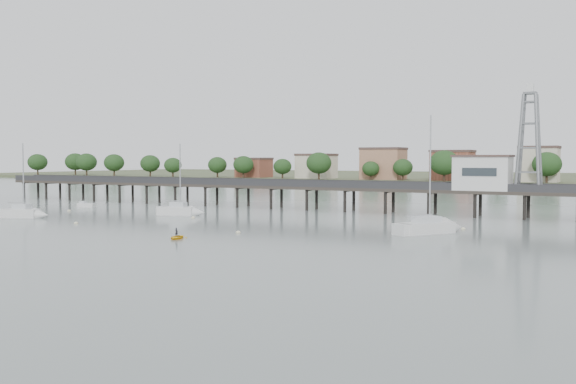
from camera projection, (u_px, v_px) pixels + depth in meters
name	position (u px, v px, depth m)	size (l,w,h in m)	color
ground_plane	(40.00, 260.00, 55.18)	(500.00, 500.00, 0.00)	slate
pier	(330.00, 188.00, 107.73)	(150.00, 5.00, 5.50)	#2D2823
pier_building	(483.00, 173.00, 95.74)	(8.40, 5.40, 5.30)	silver
lattice_tower	(529.00, 142.00, 92.43)	(3.20, 3.20, 15.50)	slate
sailboat_b	(184.00, 211.00, 98.92)	(7.20, 3.53, 11.57)	silver
sailboat_a	(28.00, 213.00, 94.81)	(7.19, 3.81, 11.54)	silver
sailboat_c	(436.00, 227.00, 75.61)	(7.01, 8.89, 14.65)	silver
white_tender	(86.00, 205.00, 114.85)	(3.39, 2.03, 1.23)	silver
yellow_dinghy	(176.00, 239.00, 69.97)	(1.90, 0.55, 2.66)	yellow
dinghy_occupant	(176.00, 239.00, 69.97)	(0.36, 0.97, 0.23)	black
mooring_buoys	(254.00, 226.00, 83.00)	(88.48, 18.15, 0.39)	beige
far_shore	(511.00, 177.00, 265.59)	(500.00, 170.00, 10.40)	#475133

